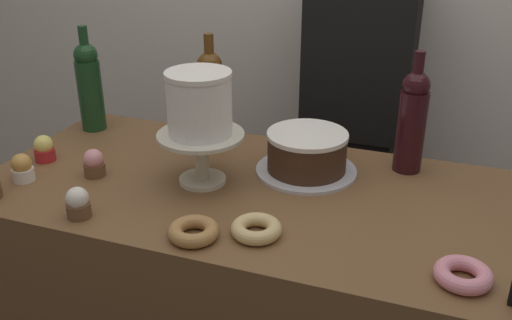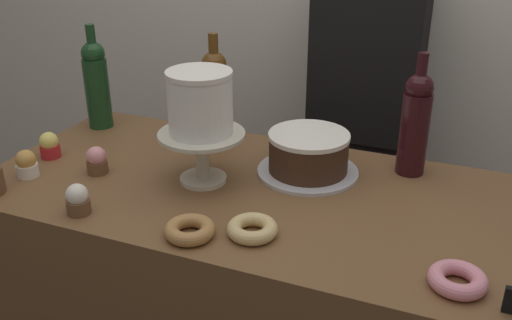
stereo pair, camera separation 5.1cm
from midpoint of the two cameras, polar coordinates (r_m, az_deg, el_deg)
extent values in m
cylinder|color=beige|center=(1.49, -6.31, -1.96)|extent=(0.12, 0.12, 0.01)
cylinder|color=beige|center=(1.46, -6.43, 0.23)|extent=(0.04, 0.04, 0.11)
cylinder|color=beige|center=(1.44, -6.54, 2.45)|extent=(0.22, 0.22, 0.01)
cylinder|color=white|center=(1.41, -6.70, 5.39)|extent=(0.16, 0.16, 0.15)
cylinder|color=white|center=(1.39, -6.86, 8.48)|extent=(0.16, 0.16, 0.01)
cylinder|color=silver|center=(1.54, 4.07, -1.06)|extent=(0.27, 0.27, 0.01)
cylinder|color=#3D2619|center=(1.52, 4.13, 0.67)|extent=(0.21, 0.21, 0.09)
cylinder|color=white|center=(1.49, 4.19, 2.49)|extent=(0.21, 0.21, 0.01)
cylinder|color=black|center=(1.55, 14.23, 2.75)|extent=(0.08, 0.08, 0.22)
sphere|color=black|center=(1.51, 14.74, 7.20)|extent=(0.07, 0.07, 0.07)
cylinder|color=black|center=(1.50, 14.95, 9.05)|extent=(0.03, 0.03, 0.08)
cylinder|color=#5B3814|center=(1.70, -5.37, 5.30)|extent=(0.08, 0.08, 0.22)
sphere|color=#5B3814|center=(1.66, -5.55, 9.44)|extent=(0.07, 0.07, 0.07)
cylinder|color=#5B3814|center=(1.65, -5.62, 11.14)|extent=(0.03, 0.03, 0.08)
cylinder|color=#193D1E|center=(1.87, -16.88, 6.17)|extent=(0.08, 0.08, 0.22)
sphere|color=#193D1E|center=(1.83, -17.38, 9.93)|extent=(0.07, 0.07, 0.07)
cylinder|color=#193D1E|center=(1.82, -17.58, 11.47)|extent=(0.03, 0.03, 0.08)
cylinder|color=white|center=(1.61, -22.99, -1.33)|extent=(0.06, 0.06, 0.03)
sphere|color=#CC9347|center=(1.60, -23.17, -0.33)|extent=(0.05, 0.05, 0.05)
cylinder|color=red|center=(1.71, -21.05, 0.49)|extent=(0.06, 0.06, 0.03)
sphere|color=#EFDB6B|center=(1.70, -21.21, 1.45)|extent=(0.05, 0.05, 0.05)
cylinder|color=brown|center=(1.39, -18.22, -4.75)|extent=(0.06, 0.06, 0.03)
sphere|color=white|center=(1.38, -18.39, -3.62)|extent=(0.05, 0.05, 0.05)
cylinder|color=brown|center=(1.58, -16.65, -0.92)|extent=(0.06, 0.06, 0.03)
sphere|color=pink|center=(1.56, -16.79, 0.11)|extent=(0.05, 0.05, 0.05)
torus|color=#E0C17F|center=(1.25, -1.14, -6.87)|extent=(0.11, 0.11, 0.03)
torus|color=#B27F47|center=(1.26, -7.39, -7.05)|extent=(0.11, 0.11, 0.03)
torus|color=pink|center=(1.18, 18.73, -10.77)|extent=(0.11, 0.11, 0.03)
cube|color=black|center=(2.28, 8.35, -7.09)|extent=(0.28, 0.18, 0.85)
cube|color=black|center=(2.00, 9.60, 10.14)|extent=(0.36, 0.22, 0.55)
camera|label=1|loc=(0.03, -91.03, -0.48)|focal=40.19mm
camera|label=2|loc=(0.03, 88.97, 0.48)|focal=40.19mm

